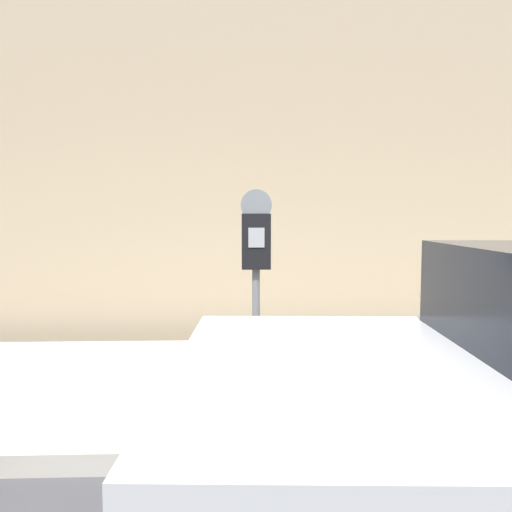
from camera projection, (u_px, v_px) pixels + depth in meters
name	position (u px, v px, depth m)	size (l,w,h in m)	color
sidewalk	(269.00, 386.00, 4.49)	(24.00, 2.80, 0.14)	#BCB7AD
building_facade	(260.00, 105.00, 6.15)	(24.00, 0.30, 5.94)	tan
parking_meter	(256.00, 250.00, 3.36)	(0.21, 0.15, 1.63)	slate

